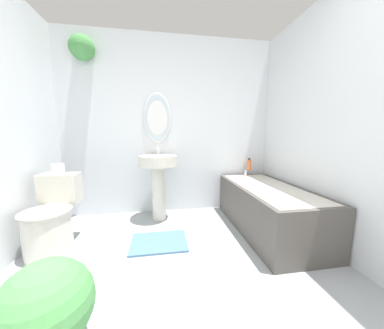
{
  "coord_description": "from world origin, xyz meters",
  "views": [
    {
      "loc": [
        -0.12,
        -0.32,
        1.08
      ],
      "look_at": [
        0.16,
        1.49,
        0.81
      ],
      "focal_mm": 18.0,
      "sensor_mm": 36.0,
      "label": 1
    }
  ],
  "objects_px": {
    "toilet": "(51,221)",
    "toilet_paper_roll": "(58,169)",
    "pedestal_sink": "(158,174)",
    "bathtub": "(267,207)",
    "potted_plant": "(47,310)",
    "shampoo_bottle": "(249,165)"
  },
  "relations": [
    {
      "from": "toilet",
      "to": "toilet_paper_roll",
      "type": "height_order",
      "value": "toilet_paper_roll"
    },
    {
      "from": "pedestal_sink",
      "to": "bathtub",
      "type": "distance_m",
      "value": 1.36
    },
    {
      "from": "pedestal_sink",
      "to": "potted_plant",
      "type": "distance_m",
      "value": 1.67
    },
    {
      "from": "potted_plant",
      "to": "pedestal_sink",
      "type": "bearing_deg",
      "value": 72.55
    },
    {
      "from": "shampoo_bottle",
      "to": "toilet_paper_roll",
      "type": "xyz_separation_m",
      "value": [
        -2.27,
        -0.49,
        0.08
      ]
    },
    {
      "from": "shampoo_bottle",
      "to": "bathtub",
      "type": "bearing_deg",
      "value": -95.15
    },
    {
      "from": "bathtub",
      "to": "shampoo_bottle",
      "type": "distance_m",
      "value": 0.75
    },
    {
      "from": "toilet",
      "to": "potted_plant",
      "type": "height_order",
      "value": "toilet"
    },
    {
      "from": "shampoo_bottle",
      "to": "pedestal_sink",
      "type": "bearing_deg",
      "value": -173.37
    },
    {
      "from": "pedestal_sink",
      "to": "bathtub",
      "type": "relative_size",
      "value": 0.66
    },
    {
      "from": "pedestal_sink",
      "to": "bathtub",
      "type": "bearing_deg",
      "value": -21.31
    },
    {
      "from": "shampoo_bottle",
      "to": "toilet_paper_roll",
      "type": "height_order",
      "value": "toilet_paper_roll"
    },
    {
      "from": "toilet",
      "to": "shampoo_bottle",
      "type": "height_order",
      "value": "shampoo_bottle"
    },
    {
      "from": "shampoo_bottle",
      "to": "potted_plant",
      "type": "xyz_separation_m",
      "value": [
        -1.78,
        -1.72,
        -0.38
      ]
    },
    {
      "from": "pedestal_sink",
      "to": "potted_plant",
      "type": "height_order",
      "value": "pedestal_sink"
    },
    {
      "from": "bathtub",
      "to": "toilet_paper_roll",
      "type": "bearing_deg",
      "value": 176.47
    },
    {
      "from": "shampoo_bottle",
      "to": "toilet_paper_roll",
      "type": "relative_size",
      "value": 1.58
    },
    {
      "from": "toilet",
      "to": "toilet_paper_roll",
      "type": "xyz_separation_m",
      "value": [
        0.0,
        0.21,
        0.46
      ]
    },
    {
      "from": "bathtub",
      "to": "toilet_paper_roll",
      "type": "xyz_separation_m",
      "value": [
        -2.22,
        0.14,
        0.48
      ]
    },
    {
      "from": "bathtub",
      "to": "shampoo_bottle",
      "type": "height_order",
      "value": "shampoo_bottle"
    },
    {
      "from": "pedestal_sink",
      "to": "potted_plant",
      "type": "bearing_deg",
      "value": -107.45
    },
    {
      "from": "toilet_paper_roll",
      "to": "shampoo_bottle",
      "type": "bearing_deg",
      "value": 12.26
    }
  ]
}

